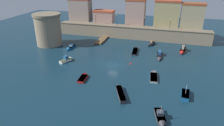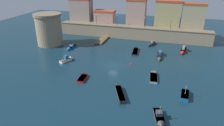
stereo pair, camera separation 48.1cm
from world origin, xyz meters
name	(u,v)px [view 1 (the left image)]	position (x,y,z in m)	size (l,w,h in m)	color
ground_plane	(113,65)	(0.00, 0.00, 0.00)	(140.02, 140.02, 0.00)	#112D3D
quay_wall	(131,32)	(0.00, 25.10, 2.30)	(55.74, 3.83, 4.57)	gray
old_town_backdrop	(136,13)	(0.67, 29.09, 8.76)	(50.88, 5.32, 9.49)	gray
fortress_tower	(48,29)	(-25.35, 10.39, 5.31)	(9.05, 9.05, 10.50)	gray
pier_dock	(101,40)	(-9.60, 18.98, 0.27)	(2.57, 8.72, 0.70)	brown
quay_lamp_0	(96,17)	(-13.85, 25.10, 6.98)	(0.32, 0.32, 3.64)	black
quay_lamp_1	(117,18)	(-5.61, 25.10, 7.10)	(0.32, 0.32, 3.86)	black
quay_lamp_2	(145,21)	(4.67, 25.10, 6.94)	(0.32, 0.32, 3.59)	black
quay_lamp_3	(170,22)	(13.59, 25.10, 6.90)	(0.32, 0.32, 3.50)	black
moored_boat_0	(67,59)	(-13.05, -0.97, 0.50)	(2.75, 4.71, 2.34)	white
moored_boat_1	(70,48)	(-16.72, 8.33, 0.33)	(1.48, 5.25, 1.56)	#195689
moored_boat_2	(183,50)	(18.26, 15.38, 0.53)	(2.16, 6.14, 2.07)	red
moored_boat_3	(84,77)	(-4.53, -9.10, 0.30)	(1.76, 4.50, 1.39)	red
moored_boat_4	(154,75)	(11.18, -3.43, 0.24)	(2.26, 6.11, 1.57)	silver
moored_boat_5	(151,44)	(8.03, 19.17, 0.47)	(2.73, 4.27, 1.56)	#333338
moored_boat_6	(161,118)	(13.85, -19.48, 0.47)	(2.59, 5.09, 3.07)	#333338
moored_boat_7	(135,50)	(3.96, 12.09, 0.27)	(2.02, 7.30, 1.39)	#333338
moored_boat_8	(185,93)	(18.15, -10.15, 0.45)	(1.75, 4.72, 3.12)	#195689
moored_boat_9	(120,92)	(5.29, -13.27, 0.41)	(3.98, 7.03, 1.13)	#333338
moored_boat_10	(159,56)	(11.66, 8.98, 0.38)	(1.73, 7.21, 2.44)	#333338
mooring_buoy_0	(131,64)	(4.50, 1.90, 0.00)	(0.50, 0.50, 0.50)	red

